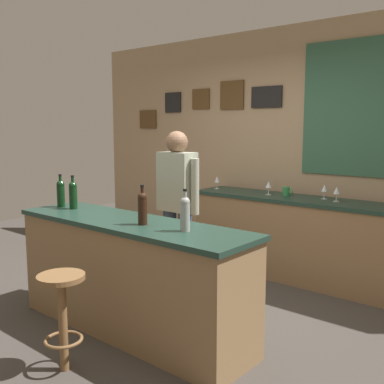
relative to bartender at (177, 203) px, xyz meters
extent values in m
plane|color=#423D38|center=(0.22, -0.41, -0.94)|extent=(10.00, 10.00, 0.00)
cube|color=tan|center=(0.22, 1.62, 0.46)|extent=(6.00, 0.06, 2.80)
cube|color=brown|center=(-1.98, 1.57, 0.83)|extent=(0.33, 0.02, 0.26)
cube|color=black|center=(-1.48, 1.57, 1.05)|extent=(0.28, 0.02, 0.27)
cube|color=brown|center=(-0.98, 1.57, 1.08)|extent=(0.28, 0.02, 0.26)
cube|color=brown|center=(-0.48, 1.57, 1.11)|extent=(0.35, 0.02, 0.35)
cube|color=black|center=(0.02, 1.57, 1.07)|extent=(0.41, 0.02, 0.25)
cube|color=#38664C|center=(1.06, 1.58, 0.91)|extent=(1.09, 0.02, 1.42)
cube|color=olive|center=(0.22, -0.81, -0.50)|extent=(2.17, 0.57, 0.88)
cube|color=#1E382D|center=(0.22, -0.81, -0.04)|extent=(2.21, 0.60, 0.04)
cube|color=olive|center=(0.62, 1.24, -0.51)|extent=(2.37, 0.53, 0.86)
cube|color=#1E382D|center=(0.62, 1.24, -0.06)|extent=(2.42, 0.56, 0.04)
cylinder|color=#384766|center=(0.10, 0.00, -0.51)|extent=(0.13, 0.13, 0.86)
cylinder|color=#384766|center=(-0.10, 0.00, -0.51)|extent=(0.13, 0.13, 0.86)
cube|color=#9EA38E|center=(0.00, 0.00, 0.20)|extent=(0.36, 0.20, 0.56)
sphere|color=brown|center=(0.00, 0.00, 0.58)|extent=(0.21, 0.21, 0.21)
cylinder|color=#9EA38E|center=(0.22, 0.00, 0.17)|extent=(0.08, 0.08, 0.52)
cylinder|color=#9EA38E|center=(-0.22, 0.00, 0.17)|extent=(0.08, 0.08, 0.52)
cylinder|color=brown|center=(0.32, -1.53, -0.61)|extent=(0.06, 0.06, 0.65)
torus|color=brown|center=(0.32, -1.53, -0.72)|extent=(0.26, 0.26, 0.02)
cylinder|color=brown|center=(0.32, -1.53, -0.27)|extent=(0.32, 0.32, 0.03)
cylinder|color=black|center=(-0.73, -0.80, 0.08)|extent=(0.07, 0.07, 0.20)
sphere|color=black|center=(-0.73, -0.80, 0.20)|extent=(0.07, 0.07, 0.07)
cylinder|color=black|center=(-0.73, -0.80, 0.23)|extent=(0.03, 0.03, 0.09)
cylinder|color=black|center=(-0.73, -0.80, 0.28)|extent=(0.03, 0.03, 0.02)
cylinder|color=black|center=(-0.56, -0.78, 0.08)|extent=(0.07, 0.07, 0.20)
sphere|color=black|center=(-0.56, -0.78, 0.20)|extent=(0.07, 0.07, 0.07)
cylinder|color=black|center=(-0.56, -0.78, 0.23)|extent=(0.03, 0.03, 0.09)
cylinder|color=black|center=(-0.56, -0.78, 0.28)|extent=(0.03, 0.03, 0.02)
cylinder|color=black|center=(0.40, -0.85, 0.08)|extent=(0.07, 0.07, 0.20)
sphere|color=black|center=(0.40, -0.85, 0.20)|extent=(0.07, 0.07, 0.07)
cylinder|color=black|center=(0.40, -0.85, 0.23)|extent=(0.03, 0.03, 0.09)
cylinder|color=black|center=(0.40, -0.85, 0.28)|extent=(0.03, 0.03, 0.02)
cylinder|color=#999E99|center=(0.80, -0.81, 0.08)|extent=(0.07, 0.07, 0.20)
sphere|color=#999E99|center=(0.80, -0.81, 0.20)|extent=(0.07, 0.07, 0.07)
cylinder|color=#999E99|center=(0.80, -0.81, 0.23)|extent=(0.03, 0.03, 0.09)
cylinder|color=black|center=(0.80, -0.81, 0.28)|extent=(0.03, 0.03, 0.02)
cylinder|color=silver|center=(-0.46, 1.24, -0.03)|extent=(0.06, 0.06, 0.00)
cylinder|color=silver|center=(-0.46, 1.24, 0.01)|extent=(0.01, 0.01, 0.07)
cone|color=silver|center=(-0.46, 1.24, 0.08)|extent=(0.07, 0.07, 0.08)
cylinder|color=silver|center=(0.29, 1.21, -0.03)|extent=(0.06, 0.06, 0.00)
cylinder|color=silver|center=(0.29, 1.21, 0.01)|extent=(0.01, 0.01, 0.07)
cone|color=silver|center=(0.29, 1.21, 0.08)|extent=(0.07, 0.07, 0.08)
cylinder|color=silver|center=(0.89, 1.33, -0.03)|extent=(0.06, 0.06, 0.00)
cylinder|color=silver|center=(0.89, 1.33, 0.01)|extent=(0.01, 0.01, 0.07)
cone|color=silver|center=(0.89, 1.33, 0.08)|extent=(0.07, 0.07, 0.08)
cylinder|color=silver|center=(1.06, 1.26, -0.03)|extent=(0.06, 0.06, 0.00)
cylinder|color=silver|center=(1.06, 1.26, 0.01)|extent=(0.01, 0.01, 0.07)
cone|color=silver|center=(1.06, 1.26, 0.08)|extent=(0.07, 0.07, 0.08)
cylinder|color=#338C4C|center=(0.46, 1.30, 0.01)|extent=(0.08, 0.08, 0.09)
torus|color=#338C4C|center=(0.51, 1.30, 0.02)|extent=(0.06, 0.01, 0.06)
camera|label=1|loc=(2.88, -3.22, 0.73)|focal=42.73mm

